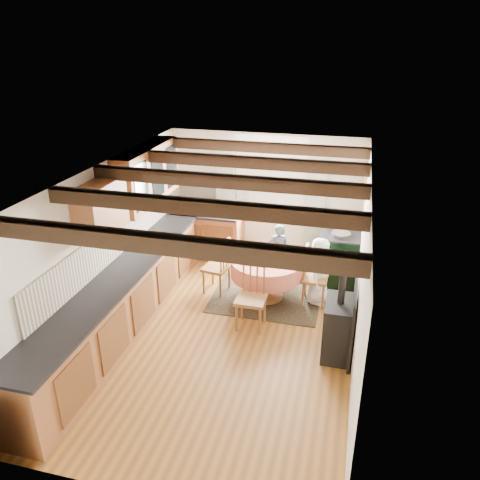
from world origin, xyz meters
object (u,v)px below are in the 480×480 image
(chair_right, at_px, (315,276))
(cast_iron_stove, at_px, (339,314))
(chair_near, at_px, (251,297))
(child_far, at_px, (278,251))
(dining_table, at_px, (266,279))
(chair_left, at_px, (216,266))
(child_right, at_px, (319,271))
(cup, at_px, (265,257))
(aga_range, at_px, (339,254))

(chair_right, height_order, cast_iron_stove, cast_iron_stove)
(chair_near, height_order, child_far, child_far)
(dining_table, relative_size, chair_right, 1.20)
(cast_iron_stove, bearing_deg, chair_left, 149.12)
(chair_left, bearing_deg, chair_near, 52.21)
(child_right, height_order, cup, child_right)
(child_right, bearing_deg, dining_table, 107.84)
(dining_table, height_order, chair_right, chair_right)
(dining_table, height_order, child_right, child_right)
(dining_table, height_order, cast_iron_stove, cast_iron_stove)
(chair_left, relative_size, child_far, 0.94)
(chair_near, height_order, chair_left, chair_near)
(chair_left, relative_size, chair_right, 0.99)
(chair_right, bearing_deg, aga_range, -18.51)
(chair_right, bearing_deg, cast_iron_stove, -160.03)
(dining_table, distance_m, cast_iron_stove, 1.75)
(chair_near, relative_size, chair_left, 1.05)
(chair_right, xyz_separation_m, child_far, (-0.72, 0.71, 0.03))
(aga_range, bearing_deg, chair_right, -109.39)
(chair_right, xyz_separation_m, cup, (-0.81, -0.05, 0.26))
(child_far, xyz_separation_m, cup, (-0.09, -0.76, 0.24))
(child_far, bearing_deg, aga_range, 175.83)
(chair_left, bearing_deg, cast_iron_stove, 69.58)
(aga_range, bearing_deg, cup, -139.09)
(chair_right, xyz_separation_m, cast_iron_stove, (0.44, -1.27, 0.15))
(chair_near, relative_size, cup, 10.17)
(dining_table, xyz_separation_m, child_right, (0.83, 0.09, 0.21))
(dining_table, bearing_deg, aga_range, 41.62)
(aga_range, distance_m, cast_iron_stove, 2.21)
(dining_table, xyz_separation_m, chair_left, (-0.86, 0.02, 0.13))
(chair_left, xyz_separation_m, child_right, (1.69, 0.07, 0.08))
(chair_near, xyz_separation_m, chair_right, (0.84, 0.92, -0.02))
(aga_range, height_order, cast_iron_stove, cast_iron_stove)
(dining_table, bearing_deg, child_far, 85.65)
(chair_left, xyz_separation_m, cast_iron_stove, (2.08, -1.24, 0.15))
(child_right, bearing_deg, chair_right, 139.80)
(chair_left, distance_m, child_far, 1.18)
(child_far, bearing_deg, chair_right, 119.09)
(aga_range, height_order, child_far, child_far)
(chair_right, distance_m, cup, 0.85)
(chair_near, distance_m, cup, 0.91)
(child_far, bearing_deg, child_right, 122.95)
(chair_left, distance_m, child_right, 1.70)
(chair_left, height_order, cast_iron_stove, cast_iron_stove)
(cast_iron_stove, xyz_separation_m, cup, (-1.24, 1.22, 0.12))
(chair_left, xyz_separation_m, chair_right, (1.64, 0.03, 0.01))
(chair_near, xyz_separation_m, aga_range, (1.17, 1.86, -0.03))
(child_right, bearing_deg, child_far, 60.94)
(child_right, bearing_deg, cast_iron_stove, -152.04)
(aga_range, height_order, child_right, child_right)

